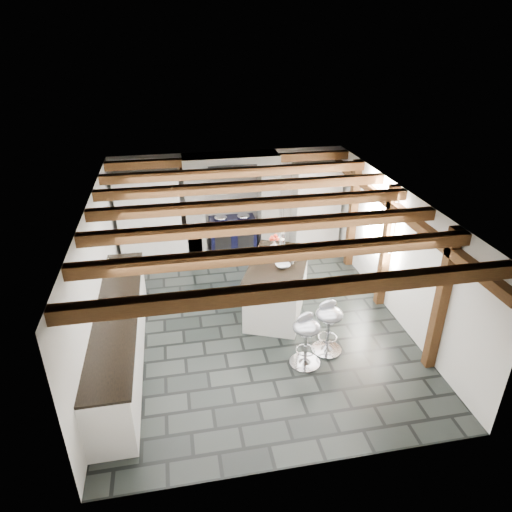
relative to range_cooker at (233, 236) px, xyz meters
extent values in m
plane|color=black|center=(0.00, -2.68, -0.47)|extent=(6.00, 6.00, 0.00)
plane|color=silver|center=(0.00, 0.32, 0.68)|extent=(5.00, 0.00, 5.00)
plane|color=silver|center=(-2.50, -2.68, 0.68)|extent=(0.00, 6.00, 6.00)
plane|color=silver|center=(2.50, -2.68, 0.68)|extent=(0.00, 6.00, 6.00)
plane|color=white|center=(0.00, -2.68, 1.83)|extent=(6.00, 6.00, 0.00)
cube|color=silver|center=(-0.80, 0.02, 0.48)|extent=(0.40, 0.60, 1.90)
cube|color=silver|center=(0.80, 0.02, 0.48)|extent=(0.40, 0.60, 1.90)
cube|color=brown|center=(0.00, 0.02, 1.52)|extent=(2.10, 0.65, 0.18)
cube|color=silver|center=(0.00, 0.02, 1.68)|extent=(2.00, 0.60, 0.31)
cube|color=black|center=(0.00, -0.30, 1.58)|extent=(1.00, 0.03, 0.22)
cube|color=silver|center=(0.00, -0.31, 1.58)|extent=(0.90, 0.01, 0.14)
cube|color=white|center=(-1.75, 0.02, 0.53)|extent=(1.30, 0.58, 2.00)
cube|color=white|center=(1.90, 0.02, 0.53)|extent=(1.00, 0.58, 2.00)
cube|color=white|center=(-2.20, -3.28, -0.03)|extent=(0.60, 3.80, 0.88)
cube|color=black|center=(-2.20, -3.28, 0.43)|extent=(0.64, 3.80, 0.04)
cube|color=white|center=(-1.05, 0.02, -0.03)|extent=(0.70, 0.60, 0.88)
cube|color=black|center=(-1.05, 0.02, 0.43)|extent=(0.74, 0.64, 0.04)
cube|color=brown|center=(2.42, -2.68, 1.48)|extent=(0.15, 5.80, 0.14)
plane|color=white|center=(2.48, -2.08, 1.08)|extent=(0.00, 0.90, 0.90)
cube|color=brown|center=(0.00, -5.28, 1.74)|extent=(5.00, 0.16, 0.16)
cube|color=brown|center=(0.00, -4.41, 1.74)|extent=(5.00, 0.16, 0.16)
cube|color=brown|center=(0.00, -3.54, 1.74)|extent=(5.00, 0.16, 0.16)
cube|color=brown|center=(0.00, -2.68, 1.74)|extent=(5.00, 0.16, 0.16)
cube|color=brown|center=(0.00, -1.81, 1.74)|extent=(5.00, 0.16, 0.16)
cube|color=brown|center=(0.00, -0.94, 1.74)|extent=(5.00, 0.16, 0.16)
cube|color=brown|center=(0.00, -0.08, 1.74)|extent=(5.00, 0.16, 0.16)
cube|color=brown|center=(2.42, -4.28, 0.68)|extent=(0.15, 0.15, 2.30)
cube|color=brown|center=(2.42, -2.48, 0.68)|extent=(0.15, 0.15, 2.30)
cube|color=brown|center=(2.42, -0.88, 0.68)|extent=(0.15, 0.15, 2.30)
cylinder|color=black|center=(0.45, -2.73, 1.46)|extent=(0.01, 0.01, 0.56)
cylinder|color=white|center=(0.45, -2.73, 1.13)|extent=(0.09, 0.09, 0.22)
cylinder|color=black|center=(0.50, -2.43, 1.46)|extent=(0.01, 0.01, 0.56)
cylinder|color=white|center=(0.50, -2.43, 1.13)|extent=(0.09, 0.09, 0.22)
cylinder|color=black|center=(0.55, -2.13, 1.46)|extent=(0.01, 0.01, 0.56)
cylinder|color=white|center=(0.55, -2.13, 1.13)|extent=(0.09, 0.09, 0.22)
cube|color=black|center=(0.00, 0.00, -0.02)|extent=(1.00, 0.60, 0.90)
ellipsoid|color=silver|center=(-0.25, 0.00, 0.46)|extent=(0.28, 0.28, 0.11)
ellipsoid|color=silver|center=(0.25, 0.00, 0.46)|extent=(0.28, 0.28, 0.11)
cylinder|color=silver|center=(0.00, -0.32, 0.35)|extent=(0.95, 0.03, 0.03)
cube|color=black|center=(-0.25, -0.30, -0.02)|extent=(0.35, 0.02, 0.30)
cube|color=black|center=(0.25, -0.30, -0.02)|extent=(0.35, 0.02, 0.30)
cube|color=white|center=(0.49, -2.31, -0.03)|extent=(1.51, 1.99, 0.87)
cube|color=black|center=(0.49, -2.31, 0.43)|extent=(1.61, 2.10, 0.05)
imported|color=white|center=(0.54, -1.79, 0.55)|extent=(0.24, 0.24, 0.19)
ellipsoid|color=red|center=(0.54, -1.79, 0.71)|extent=(0.20, 0.20, 0.12)
cylinder|color=white|center=(0.76, -2.04, 0.55)|extent=(0.12, 0.12, 0.18)
imported|color=white|center=(0.54, -2.44, 0.49)|extent=(0.34, 0.34, 0.06)
cylinder|color=white|center=(0.74, -2.35, 0.51)|extent=(0.05, 0.05, 0.10)
cylinder|color=white|center=(0.74, -2.35, 0.57)|extent=(0.22, 0.22, 0.01)
cylinder|color=beige|center=(0.74, -2.35, 0.61)|extent=(0.17, 0.17, 0.07)
cylinder|color=silver|center=(0.99, -3.66, -0.45)|extent=(0.48, 0.48, 0.03)
cone|color=silver|center=(0.99, -3.66, -0.40)|extent=(0.22, 0.22, 0.09)
cylinder|color=silver|center=(0.99, -3.66, -0.11)|extent=(0.05, 0.05, 0.60)
torus|color=silver|center=(0.99, -3.66, -0.20)|extent=(0.30, 0.30, 0.02)
ellipsoid|color=#999CA7|center=(0.99, -3.66, 0.23)|extent=(0.51, 0.51, 0.20)
ellipsoid|color=#999CA7|center=(0.97, -3.56, 0.34)|extent=(0.32, 0.18, 0.17)
cylinder|color=silver|center=(0.56, -3.90, -0.45)|extent=(0.47, 0.47, 0.03)
cone|color=silver|center=(0.56, -3.90, -0.40)|extent=(0.21, 0.21, 0.09)
cylinder|color=silver|center=(0.56, -3.90, -0.11)|extent=(0.05, 0.05, 0.59)
torus|color=silver|center=(0.56, -3.90, -0.21)|extent=(0.30, 0.30, 0.02)
ellipsoid|color=#999CA7|center=(0.56, -3.90, 0.22)|extent=(0.56, 0.56, 0.19)
ellipsoid|color=#999CA7|center=(0.52, -3.80, 0.33)|extent=(0.32, 0.23, 0.17)
camera|label=1|loc=(-1.22, -9.20, 4.22)|focal=32.00mm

